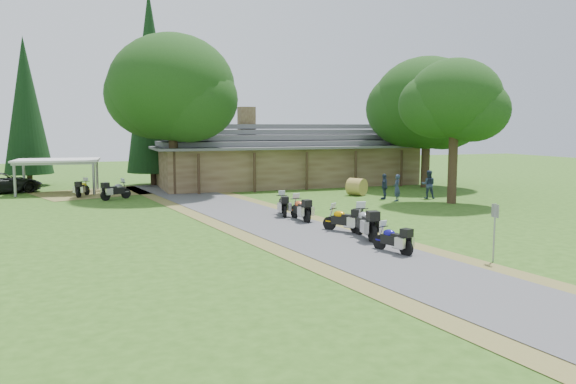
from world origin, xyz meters
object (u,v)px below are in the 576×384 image
object	(u,v)px
motorcycle_row_b	(366,222)
motorcycle_row_c	(343,218)
car_dark_suv	(1,178)
motorcycle_carport_b	(116,189)
carport	(58,176)
lodge	(286,154)
motorcycle_row_d	(300,208)
motorcycle_row_e	(283,204)
motorcycle_row_a	(393,238)
motorcycle_carport_a	(83,188)
hay_bale	(357,187)

from	to	relation	value
motorcycle_row_b	motorcycle_row_c	size ratio (longest dim) A/B	1.18
car_dark_suv	motorcycle_carport_b	xyz separation A→B (m)	(7.30, -6.32, -0.44)
carport	lodge	bearing A→B (deg)	6.66
motorcycle_row_d	motorcycle_carport_b	bearing A→B (deg)	31.96
carport	motorcycle_carport_b	world-z (taller)	carport
lodge	motorcycle_row_b	bearing A→B (deg)	-101.50
carport	motorcycle_row_e	xyz separation A→B (m)	(11.42, -14.80, -0.57)
car_dark_suv	motorcycle_row_e	bearing A→B (deg)	-159.04
motorcycle_row_a	motorcycle_row_b	size ratio (longest dim) A/B	0.78
car_dark_suv	motorcycle_row_c	world-z (taller)	car_dark_suv
carport	motorcycle_carport_b	xyz separation A→B (m)	(3.58, -4.93, -0.54)
motorcycle_row_b	motorcycle_row_e	xyz separation A→B (m)	(-1.17, 6.93, -0.11)
lodge	carport	world-z (taller)	lodge
car_dark_suv	motorcycle_row_e	xyz separation A→B (m)	(15.15, -16.18, -0.47)
carport	car_dark_suv	size ratio (longest dim) A/B	0.97
motorcycle_carport_a	hay_bale	bearing A→B (deg)	-85.86
lodge	motorcycle_row_c	xyz separation A→B (m)	(-4.74, -20.48, -1.83)
lodge	motorcycle_row_c	size ratio (longest dim) A/B	11.87
motorcycle_row_e	motorcycle_row_d	bearing A→B (deg)	-158.93
hay_bale	motorcycle_row_c	bearing A→B (deg)	-119.60
carport	motorcycle_row_c	world-z (taller)	carport
motorcycle_row_e	hay_bale	bearing A→B (deg)	-37.21
motorcycle_row_d	motorcycle_carport_a	size ratio (longest dim) A/B	1.07
motorcycle_carport_b	lodge	bearing A→B (deg)	-8.51
lodge	motorcycle_row_c	world-z (taller)	lodge
motorcycle_row_a	motorcycle_row_b	world-z (taller)	motorcycle_row_b
carport	motorcycle_row_a	world-z (taller)	carport
motorcycle_row_b	motorcycle_carport_b	distance (m)	19.07
motorcycle_row_a	motorcycle_carport_b	bearing A→B (deg)	6.88
motorcycle_row_b	motorcycle_carport_a	xyz separation A→B (m)	(-11.00, 19.18, -0.13)
lodge	motorcycle_carport_b	world-z (taller)	lodge
car_dark_suv	motorcycle_row_b	size ratio (longest dim) A/B	2.68
motorcycle_row_a	motorcycle_row_c	size ratio (longest dim) A/B	0.92
motorcycle_carport_a	car_dark_suv	bearing A→B (deg)	75.86
carport	motorcycle_row_b	xyz separation A→B (m)	(12.59, -21.73, -0.46)
motorcycle_row_a	motorcycle_row_d	bearing A→B (deg)	-12.88
carport	motorcycle_row_a	distance (m)	27.34
carport	motorcycle_row_e	distance (m)	18.71
motorcycle_row_c	motorcycle_carport_a	world-z (taller)	motorcycle_row_c
carport	motorcycle_row_a	xyz separation A→B (m)	(12.29, -24.42, -0.63)
carport	motorcycle_carport_a	world-z (taller)	carport
lodge	motorcycle_row_b	distance (m)	22.66
lodge	carport	distance (m)	17.15
motorcycle_row_c	carport	bearing A→B (deg)	-0.80
lodge	hay_bale	xyz separation A→B (m)	(1.94, -8.70, -1.87)
motorcycle_row_e	motorcycle_carport_a	size ratio (longest dim) A/B	1.03
motorcycle_row_e	motorcycle_row_c	bearing A→B (deg)	-157.64
motorcycle_carport_b	hay_bale	size ratio (longest dim) A/B	1.63
hay_bale	motorcycle_row_e	bearing A→B (deg)	-139.53
car_dark_suv	motorcycle_row_a	size ratio (longest dim) A/B	3.44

